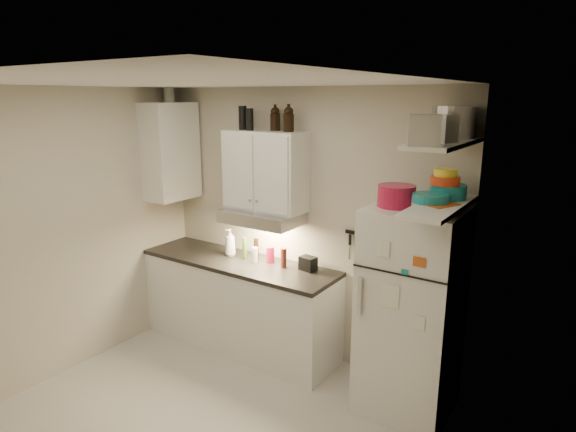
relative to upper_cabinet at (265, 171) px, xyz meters
The scene contains 36 objects.
floor 2.29m from the upper_cabinet, 77.33° to the right, with size 3.20×3.00×0.02m, color #BBB6AD.
ceiling 1.58m from the upper_cabinet, 77.33° to the right, with size 3.20×3.00×0.02m, color white.
back_wall 0.63m from the upper_cabinet, 30.26° to the left, with size 3.20×0.02×2.60m, color #BCB6A1.
left_wall 1.94m from the upper_cabinet, 134.46° to the right, with size 0.02×3.00×2.60m, color #BCB6A1.
right_wall 2.39m from the upper_cabinet, 34.95° to the right, with size 0.02×3.00×2.60m, color #BCB6A1.
base_cabinet 1.41m from the upper_cabinet, 151.63° to the right, with size 2.10×0.60×0.88m, color white.
countertop 0.97m from the upper_cabinet, 151.63° to the right, with size 2.10×0.62×0.04m, color black.
upper_cabinet is the anchor object (origin of this frame).
side_cabinet 1.15m from the upper_cabinet, behind, with size 0.33×0.55×1.00m, color white.
range_hood 0.44m from the upper_cabinet, 90.00° to the right, with size 0.76×0.46×0.12m, color silver.
fridge 1.84m from the upper_cabinet, ahead, with size 0.70×0.68×1.70m, color silver.
shelf_hi 1.82m from the upper_cabinet, 10.05° to the right, with size 0.30×0.95×0.03m, color white.
shelf_lo 1.78m from the upper_cabinet, 10.05° to the right, with size 0.30×0.95×0.03m, color white.
knife_strip 1.13m from the upper_cabinet, ahead, with size 0.42×0.02×0.03m, color black.
dutch_oven 1.42m from the upper_cabinet, ahead, with size 0.28×0.28×0.16m, color #AD1437.
book_stack 1.78m from the upper_cabinet, 10.37° to the right, with size 0.19×0.24×0.08m, color #BA5017.
spice_jar 1.59m from the upper_cabinet, ahead, with size 0.06×0.06×0.11m, color silver.
stock_pot 1.79m from the upper_cabinet, ahead, with size 0.32×0.32×0.23m, color silver.
tin_a 1.85m from the upper_cabinet, 12.88° to the right, with size 0.18×0.16×0.18m, color #AAAAAD.
tin_b 1.91m from the upper_cabinet, 21.76° to the right, with size 0.19×0.19×0.19m, color #AAAAAD.
bowl_teal 1.73m from the upper_cabinet, ahead, with size 0.27×0.27×0.11m, color #177A7E.
bowl_orange 1.72m from the upper_cabinet, ahead, with size 0.21×0.21×0.06m, color red.
bowl_yellow 1.73m from the upper_cabinet, ahead, with size 0.17×0.17×0.05m, color yellow.
plates 1.70m from the upper_cabinet, ahead, with size 0.25×0.25×0.06m, color #177A7E.
growler_a 0.50m from the upper_cabinet, 41.39° to the left, with size 0.09×0.09×0.22m, color black, non-canonical shape.
growler_b 0.55m from the upper_cabinet, ahead, with size 0.10×0.10×0.23m, color black, non-canonical shape.
thermos_a 0.50m from the upper_cabinet, 158.17° to the right, with size 0.07×0.07×0.20m, color black.
thermos_b 0.55m from the upper_cabinet, behind, with size 0.08×0.08×0.22m, color black.
side_jar 1.40m from the upper_cabinet, behind, with size 0.11×0.11×0.15m, color silver.
soap_bottle 0.86m from the upper_cabinet, behind, with size 0.12×0.12×0.32m, color white.
pepper_mill 0.85m from the upper_cabinet, 11.40° to the right, with size 0.06×0.06×0.19m, color maroon.
oil_bottle 0.83m from the upper_cabinet, 165.15° to the right, with size 0.04×0.04×0.22m, color #335B16.
vinegar_bottle 0.80m from the upper_cabinet, 165.45° to the right, with size 0.05×0.05×0.23m, color black.
clear_bottle 0.83m from the upper_cabinet, 124.03° to the right, with size 0.05×0.05×0.16m, color silver.
red_jar 0.83m from the upper_cabinet, ahead, with size 0.08×0.08×0.16m, color #AD1437.
caddy 0.96m from the upper_cabinet, ahead, with size 0.15×0.11×0.13m, color black.
Camera 1 is at (2.40, -2.30, 2.51)m, focal length 30.00 mm.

